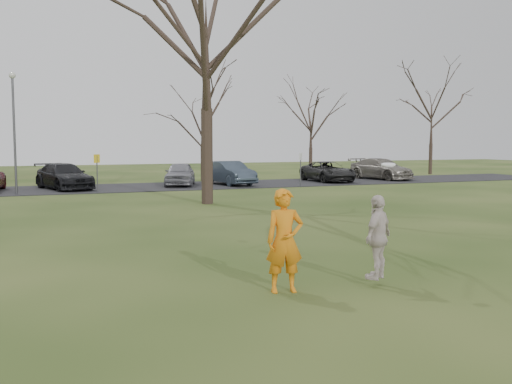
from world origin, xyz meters
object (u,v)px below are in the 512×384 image
player_defender (285,241)px  car_3 (64,176)px  car_6 (328,171)px  big_tree (206,44)px  car_7 (381,169)px  catching_play (378,237)px  lamp_post (14,118)px  car_4 (180,174)px  car_5 (230,173)px

player_defender → car_3: player_defender is taller
car_6 → big_tree: big_tree is taller
car_3 → player_defender: bearing=-102.1°
car_7 → catching_play: 30.98m
catching_play → lamp_post: bearing=107.0°
lamp_post → car_4: bearing=16.6°
catching_play → player_defender: bearing=172.8°
car_3 → car_7: car_7 is taller
car_4 → big_tree: size_ratio=0.30×
car_6 → car_3: bearing=-179.9°
car_3 → lamp_post: 4.80m
catching_play → big_tree: big_tree is taller
car_5 → catching_play: (-5.46, -24.75, 0.17)m
player_defender → lamp_post: bearing=112.7°
car_4 → big_tree: bearing=-79.0°
player_defender → big_tree: bearing=88.7°
car_3 → catching_play: 25.57m
car_4 → car_7: bearing=19.6°
car_6 → lamp_post: (-19.49, -2.47, 3.25)m
lamp_post → car_3: bearing=46.1°
big_tree → catching_play: bearing=-94.2°
player_defender → car_5: bearing=83.4°
player_defender → car_3: (-2.56, 24.95, -0.19)m
car_7 → big_tree: size_ratio=0.37×
catching_play → lamp_post: size_ratio=0.36×
car_4 → car_6: (10.18, -0.31, -0.05)m
car_6 → catching_play: size_ratio=2.18×
car_3 → car_6: bearing=-18.3°
car_7 → lamp_post: lamp_post is taller
car_4 → car_3: bearing=-160.0°
car_7 → car_5: bearing=172.7°
car_6 → lamp_post: size_ratio=0.78×
big_tree → player_defender: bearing=-101.3°
lamp_post → big_tree: bearing=-43.2°
car_4 → big_tree: big_tree is taller
car_6 → lamp_post: bearing=-172.3°
catching_play → lamp_post: 23.83m
car_7 → lamp_post: size_ratio=0.82×
car_7 → lamp_post: 24.59m
car_5 → catching_play: catching_play is taller
player_defender → car_6: player_defender is taller
car_3 → car_7: bearing=-16.6°
player_defender → car_7: size_ratio=0.37×
player_defender → car_7: player_defender is taller
catching_play → lamp_post: lamp_post is taller
car_4 → car_6: bearing=16.6°
car_6 → big_tree: size_ratio=0.35×
car_6 → big_tree: 16.46m
car_5 → car_4: bearing=159.1°
car_4 → catching_play: catching_play is taller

